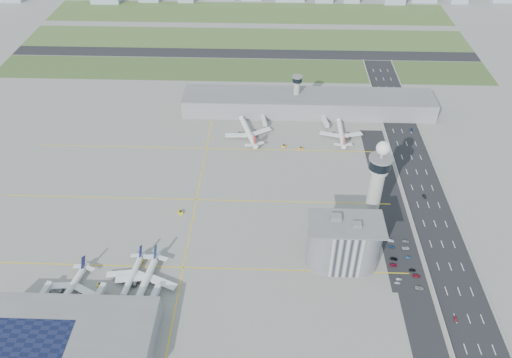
{
  "coord_description": "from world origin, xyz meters",
  "views": [
    {
      "loc": [
        8.95,
        -222.27,
        220.17
      ],
      "look_at": [
        0.0,
        35.0,
        15.0
      ],
      "focal_mm": 35.0,
      "sensor_mm": 36.0,
      "label": 1
    }
  ],
  "objects_px": {
    "car_lot_0": "(397,283)",
    "car_hw_1": "(424,196)",
    "car_lot_6": "(420,288)",
    "car_lot_2": "(393,265)",
    "jet_bridge_near_1": "(93,306)",
    "car_lot_3": "(394,259)",
    "tug_4": "(284,146)",
    "tug_0": "(100,285)",
    "car_lot_10": "(406,248)",
    "airplane_near_b": "(131,274)",
    "car_lot_4": "(391,247)",
    "airplane_far_a": "(248,129)",
    "car_hw_4": "(380,93)",
    "jet_bridge_near_0": "(37,305)",
    "tug_1": "(137,277)",
    "car_lot_11": "(406,241)",
    "car_lot_7": "(416,276)",
    "tug_2": "(141,261)",
    "airplane_near_a": "(69,287)",
    "car_lot_8": "(412,270)",
    "admin_building": "(344,243)",
    "airplane_near_c": "(145,279)",
    "car_hw_0": "(455,319)",
    "jet_bridge_far_1": "(323,119)",
    "car_lot_5": "(391,241)",
    "airplane_far_b": "(341,130)",
    "jet_bridge_far_0": "(262,118)",
    "tug_5": "(301,148)",
    "secondary_tower": "(297,90)",
    "tug_3": "(180,212)",
    "jet_bridge_near_2": "(149,308)",
    "control_tower": "(376,184)"
  },
  "relations": [
    {
      "from": "admin_building",
      "to": "jet_bridge_far_1",
      "type": "height_order",
      "value": "admin_building"
    },
    {
      "from": "car_lot_5",
      "to": "car_lot_6",
      "type": "distance_m",
      "value": 37.47
    },
    {
      "from": "secondary_tower",
      "to": "jet_bridge_far_0",
      "type": "distance_m",
      "value": 36.91
    },
    {
      "from": "tug_1",
      "to": "car_lot_11",
      "type": "height_order",
      "value": "tug_1"
    },
    {
      "from": "car_lot_11",
      "to": "airplane_far_a",
      "type": "bearing_deg",
      "value": 45.88
    },
    {
      "from": "tug_1",
      "to": "airplane_far_a",
      "type": "bearing_deg",
      "value": 143.71
    },
    {
      "from": "airplane_far_a",
      "to": "jet_bridge_far_1",
      "type": "height_order",
      "value": "airplane_far_a"
    },
    {
      "from": "car_lot_3",
      "to": "car_hw_0",
      "type": "xyz_separation_m",
      "value": [
        24.52,
        -41.18,
        -0.03
      ]
    },
    {
      "from": "control_tower",
      "to": "car_lot_6",
      "type": "height_order",
      "value": "control_tower"
    },
    {
      "from": "airplane_near_c",
      "to": "jet_bridge_near_1",
      "type": "distance_m",
      "value": 29.85
    },
    {
      "from": "admin_building",
      "to": "car_lot_10",
      "type": "bearing_deg",
      "value": 16.02
    },
    {
      "from": "airplane_near_b",
      "to": "car_lot_8",
      "type": "relative_size",
      "value": 9.93
    },
    {
      "from": "airplane_near_b",
      "to": "airplane_far_a",
      "type": "relative_size",
      "value": 0.81
    },
    {
      "from": "jet_bridge_near_1",
      "to": "car_lot_11",
      "type": "xyz_separation_m",
      "value": [
        176.11,
        56.08,
        -2.27
      ]
    },
    {
      "from": "jet_bridge_near_2",
      "to": "car_lot_4",
      "type": "distance_m",
      "value": 145.65
    },
    {
      "from": "jet_bridge_near_0",
      "to": "jet_bridge_near_1",
      "type": "bearing_deg",
      "value": -80.0
    },
    {
      "from": "car_lot_0",
      "to": "car_hw_1",
      "type": "xyz_separation_m",
      "value": [
        32.18,
        75.65,
        0.07
      ]
    },
    {
      "from": "jet_bridge_near_2",
      "to": "tug_2",
      "type": "xyz_separation_m",
      "value": [
        -12.07,
        34.69,
        -1.92
      ]
    },
    {
      "from": "car_lot_11",
      "to": "car_lot_4",
      "type": "bearing_deg",
      "value": 120.66
    },
    {
      "from": "jet_bridge_near_1",
      "to": "jet_bridge_near_2",
      "type": "distance_m",
      "value": 30.0
    },
    {
      "from": "tug_2",
      "to": "car_lot_11",
      "type": "distance_m",
      "value": 159.62
    },
    {
      "from": "jet_bridge_near_1",
      "to": "car_lot_4",
      "type": "distance_m",
      "value": 174.05
    },
    {
      "from": "airplane_far_b",
      "to": "car_lot_10",
      "type": "xyz_separation_m",
      "value": [
        27.09,
        -121.4,
        -4.99
      ]
    },
    {
      "from": "admin_building",
      "to": "car_hw_1",
      "type": "xyz_separation_m",
      "value": [
        62.12,
        60.11,
        -14.67
      ]
    },
    {
      "from": "airplane_near_b",
      "to": "car_hw_0",
      "type": "relative_size",
      "value": 10.59
    },
    {
      "from": "jet_bridge_near_1",
      "to": "car_lot_6",
      "type": "bearing_deg",
      "value": -73.49
    },
    {
      "from": "airplane_near_b",
      "to": "car_lot_7",
      "type": "bearing_deg",
      "value": 100.19
    },
    {
      "from": "car_lot_8",
      "to": "car_lot_10",
      "type": "bearing_deg",
      "value": 4.65
    },
    {
      "from": "tug_4",
      "to": "airplane_near_b",
      "type": "bearing_deg",
      "value": 175.54
    },
    {
      "from": "airplane_near_c",
      "to": "car_lot_5",
      "type": "distance_m",
      "value": 148.06
    },
    {
      "from": "jet_bridge_far_1",
      "to": "car_lot_5",
      "type": "xyz_separation_m",
      "value": [
        31.99,
        -136.61,
        -2.22
      ]
    },
    {
      "from": "airplane_far_a",
      "to": "car_hw_4",
      "type": "relative_size",
      "value": 12.43
    },
    {
      "from": "jet_bridge_near_1",
      "to": "car_lot_6",
      "type": "relative_size",
      "value": 3.03
    },
    {
      "from": "jet_bridge_far_0",
      "to": "tug_3",
      "type": "bearing_deg",
      "value": -33.61
    },
    {
      "from": "tug_2",
      "to": "airplane_near_a",
      "type": "bearing_deg",
      "value": -89.33
    },
    {
      "from": "car_lot_7",
      "to": "tug_1",
      "type": "bearing_deg",
      "value": 99.33
    },
    {
      "from": "car_lot_2",
      "to": "car_lot_3",
      "type": "bearing_deg",
      "value": -6.45
    },
    {
      "from": "car_lot_6",
      "to": "car_lot_2",
      "type": "bearing_deg",
      "value": 43.96
    },
    {
      "from": "airplane_near_c",
      "to": "tug_5",
      "type": "distance_m",
      "value": 163.76
    },
    {
      "from": "airplane_near_b",
      "to": "jet_bridge_far_0",
      "type": "relative_size",
      "value": 2.59
    },
    {
      "from": "tug_5",
      "to": "car_lot_8",
      "type": "xyz_separation_m",
      "value": [
        59.91,
        -119.94,
        -0.21
      ]
    },
    {
      "from": "car_lot_3",
      "to": "tug_4",
      "type": "bearing_deg",
      "value": 36.89
    },
    {
      "from": "admin_building",
      "to": "tug_3",
      "type": "xyz_separation_m",
      "value": [
        -100.6,
        38.23,
        -14.27
      ]
    },
    {
      "from": "tug_0",
      "to": "car_lot_10",
      "type": "xyz_separation_m",
      "value": [
        176.19,
        34.48,
        -0.26
      ]
    },
    {
      "from": "admin_building",
      "to": "tug_5",
      "type": "xyz_separation_m",
      "value": [
        -19.67,
        114.03,
        -14.48
      ]
    },
    {
      "from": "car_lot_4",
      "to": "car_lot_6",
      "type": "relative_size",
      "value": 0.83
    },
    {
      "from": "car_lot_6",
      "to": "car_lot_10",
      "type": "distance_m",
      "value": 30.35
    },
    {
      "from": "airplane_near_c",
      "to": "car_lot_6",
      "type": "xyz_separation_m",
      "value": [
        152.1,
        3.2,
        -5.28
      ]
    },
    {
      "from": "tug_0",
      "to": "car_hw_1",
      "type": "distance_m",
      "value": 215.17
    },
    {
      "from": "airplane_far_a",
      "to": "tug_4",
      "type": "relative_size",
      "value": 14.18
    }
  ]
}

